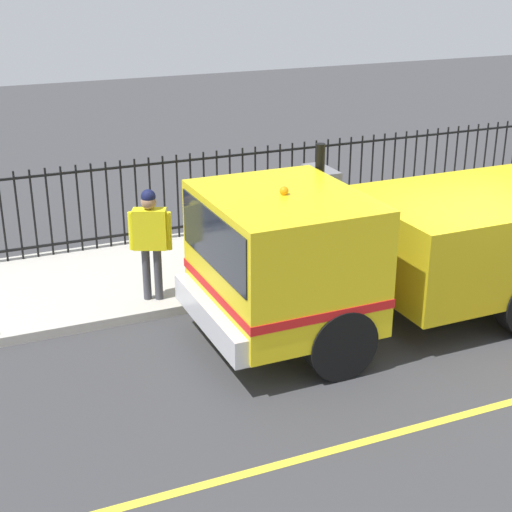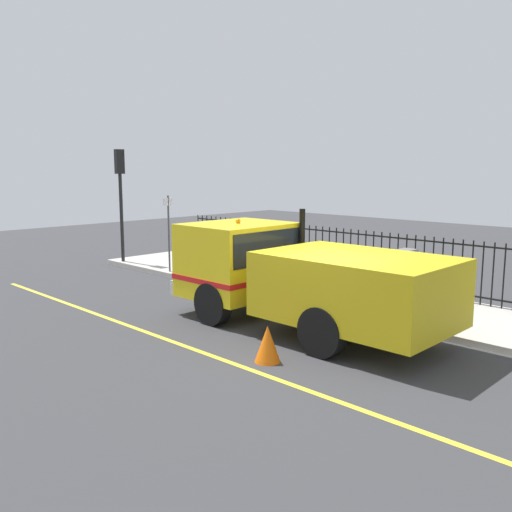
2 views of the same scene
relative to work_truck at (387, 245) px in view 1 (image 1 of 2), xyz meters
name	(u,v)px [view 1 (image 1 of 2)]	position (x,y,z in m)	size (l,w,h in m)	color
ground_plane	(466,318)	(-0.37, -1.25, -1.24)	(50.17, 50.17, 0.00)	#38383A
sidewalk_slab	(354,242)	(2.98, -1.25, -1.17)	(3.11, 22.80, 0.14)	#B7B2A8
work_truck	(387,245)	(0.00, 0.00, 0.00)	(2.50, 6.39, 2.53)	yellow
worker_standing	(150,233)	(1.86, 2.94, -0.03)	(0.40, 0.60, 1.75)	yellow
iron_fence	(321,179)	(4.35, -1.25, -0.30)	(0.04, 19.42, 1.57)	black
utility_cabinet	(320,202)	(3.43, -0.76, -0.45)	(0.88, 0.38, 1.28)	slate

